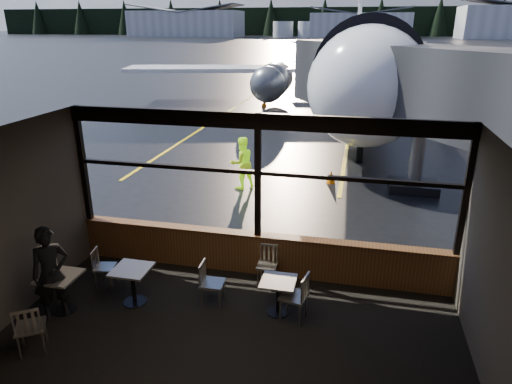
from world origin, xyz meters
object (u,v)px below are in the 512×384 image
(cafe_table_near, at_px, (278,297))
(chair_near_n, at_px, (267,266))
(cafe_table_left, at_px, (62,293))
(passenger, at_px, (51,273))
(airliner, at_px, (363,12))
(jet_bridge, at_px, (417,121))
(cone_nose, at_px, (331,177))
(chair_mid_w, at_px, (105,267))
(ground_crew, at_px, (242,163))
(chair_near_w, at_px, (213,284))
(cone_wing, at_px, (264,103))
(chair_left_s, at_px, (30,327))
(chair_near_e, at_px, (294,297))
(cafe_table_mid, at_px, (133,286))

(cafe_table_near, relative_size, chair_near_n, 0.83)
(cafe_table_left, relative_size, passenger, 0.42)
(airliner, distance_m, jet_bridge, 16.86)
(cafe_table_near, bearing_deg, cone_nose, 86.68)
(chair_mid_w, relative_size, ground_crew, 0.48)
(ground_crew, bearing_deg, cone_nose, 159.48)
(cafe_table_left, relative_size, chair_near_w, 0.84)
(airliner, height_order, cone_nose, airliner)
(chair_near_w, xyz_separation_m, ground_crew, (-1.12, 6.63, 0.41))
(cone_wing, bearing_deg, jet_bridge, -63.06)
(passenger, bearing_deg, chair_left_s, -119.37)
(chair_near_w, relative_size, chair_mid_w, 1.08)
(cafe_table_left, xyz_separation_m, cone_nose, (4.42, 8.58, -0.16))
(airliner, distance_m, chair_near_w, 23.99)
(cafe_table_near, relative_size, chair_left_s, 0.75)
(cafe_table_left, bearing_deg, chair_near_n, 26.51)
(cafe_table_left, xyz_separation_m, passenger, (-0.01, -0.17, 0.52))
(cafe_table_left, height_order, cone_wing, cafe_table_left)
(airliner, xyz_separation_m, chair_mid_w, (-4.68, -23.11, -5.36))
(jet_bridge, xyz_separation_m, cone_wing, (-7.78, 15.30, -2.18))
(chair_near_e, bearing_deg, chair_near_w, 96.10)
(chair_near_e, distance_m, chair_near_n, 1.31)
(passenger, height_order, cone_wing, passenger)
(chair_near_w, distance_m, chair_mid_w, 2.38)
(chair_mid_w, relative_size, passenger, 0.46)
(chair_near_n, bearing_deg, cafe_table_near, 112.39)
(cafe_table_near, relative_size, chair_mid_w, 0.84)
(chair_near_w, bearing_deg, chair_left_s, -54.47)
(jet_bridge, distance_m, passenger, 10.56)
(cone_nose, bearing_deg, airliner, 87.87)
(cafe_table_mid, relative_size, chair_left_s, 0.81)
(chair_near_w, height_order, chair_mid_w, chair_near_w)
(chair_near_n, distance_m, chair_mid_w, 3.34)
(cafe_table_mid, relative_size, cone_wing, 1.47)
(chair_left_s, distance_m, cone_wing, 24.13)
(cafe_table_near, relative_size, cafe_table_mid, 0.92)
(chair_near_n, distance_m, cone_nose, 6.86)
(chair_near_e, bearing_deg, airliner, 9.64)
(cone_wing, bearing_deg, cone_nose, -69.73)
(cafe_table_near, height_order, cone_nose, cafe_table_near)
(chair_near_w, distance_m, ground_crew, 6.74)
(chair_mid_w, relative_size, chair_left_s, 0.89)
(chair_near_e, xyz_separation_m, cone_wing, (-5.18, 22.30, -0.22))
(chair_left_s, bearing_deg, cafe_table_left, 68.38)
(chair_near_e, xyz_separation_m, cone_nose, (0.14, 7.90, -0.26))
(chair_near_e, xyz_separation_m, chair_mid_w, (-3.96, 0.31, -0.07))
(cafe_table_mid, xyz_separation_m, chair_left_s, (-0.98, -1.66, 0.09))
(cone_wing, bearing_deg, chair_left_s, -87.37)
(chair_near_w, xyz_separation_m, chair_near_n, (0.87, 0.95, -0.03))
(chair_left_s, bearing_deg, cafe_table_mid, 27.44)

